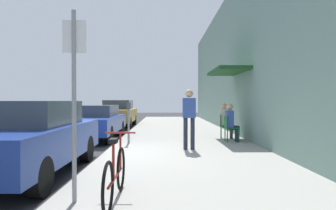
{
  "coord_description": "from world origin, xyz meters",
  "views": [
    {
      "loc": [
        1.63,
        -7.81,
        1.5
      ],
      "look_at": [
        1.79,
        7.71,
        1.28
      ],
      "focal_mm": 31.9,
      "sensor_mm": 36.0,
      "label": 1
    }
  ],
  "objects_px": {
    "pedestrian_standing": "(189,114)",
    "bicycle_0": "(115,175)",
    "cafe_chair_0": "(229,127)",
    "cafe_chair_1": "(224,125)",
    "parked_car_2": "(118,113)",
    "seated_patron_1": "(226,119)",
    "parking_meter": "(129,120)",
    "street_sign": "(74,90)",
    "seated_patron_0": "(231,121)",
    "parked_car_0": "(29,137)",
    "parked_car_1": "(95,121)"
  },
  "relations": [
    {
      "from": "parked_car_2",
      "to": "bicycle_0",
      "type": "bearing_deg",
      "value": -81.27
    },
    {
      "from": "parked_car_1",
      "to": "cafe_chair_0",
      "type": "distance_m",
      "value": 5.18
    },
    {
      "from": "parked_car_0",
      "to": "bicycle_0",
      "type": "bearing_deg",
      "value": -43.21
    },
    {
      "from": "seated_patron_1",
      "to": "parked_car_0",
      "type": "bearing_deg",
      "value": -135.31
    },
    {
      "from": "bicycle_0",
      "to": "seated_patron_1",
      "type": "height_order",
      "value": "seated_patron_1"
    },
    {
      "from": "bicycle_0",
      "to": "pedestrian_standing",
      "type": "distance_m",
      "value": 4.58
    },
    {
      "from": "parked_car_2",
      "to": "street_sign",
      "type": "relative_size",
      "value": 1.69
    },
    {
      "from": "parked_car_0",
      "to": "seated_patron_0",
      "type": "relative_size",
      "value": 3.41
    },
    {
      "from": "parked_car_0",
      "to": "parked_car_2",
      "type": "height_order",
      "value": "parked_car_2"
    },
    {
      "from": "parked_car_1",
      "to": "seated_patron_0",
      "type": "relative_size",
      "value": 3.41
    },
    {
      "from": "parked_car_0",
      "to": "bicycle_0",
      "type": "height_order",
      "value": "parked_car_0"
    },
    {
      "from": "pedestrian_standing",
      "to": "seated_patron_0",
      "type": "bearing_deg",
      "value": 45.99
    },
    {
      "from": "bicycle_0",
      "to": "seated_patron_1",
      "type": "xyz_separation_m",
      "value": [
        2.92,
        6.84,
        0.34
      ]
    },
    {
      "from": "parked_car_1",
      "to": "cafe_chair_0",
      "type": "bearing_deg",
      "value": -18.64
    },
    {
      "from": "cafe_chair_0",
      "to": "parked_car_2",
      "type": "bearing_deg",
      "value": 123.53
    },
    {
      "from": "parked_car_2",
      "to": "pedestrian_standing",
      "type": "relative_size",
      "value": 2.59
    },
    {
      "from": "cafe_chair_0",
      "to": "cafe_chair_1",
      "type": "relative_size",
      "value": 1.0
    },
    {
      "from": "cafe_chair_1",
      "to": "seated_patron_1",
      "type": "bearing_deg",
      "value": -11.55
    },
    {
      "from": "parked_car_0",
      "to": "seated_patron_0",
      "type": "bearing_deg",
      "value": 38.9
    },
    {
      "from": "parked_car_1",
      "to": "bicycle_0",
      "type": "relative_size",
      "value": 2.57
    },
    {
      "from": "parked_car_2",
      "to": "pedestrian_standing",
      "type": "bearing_deg",
      "value": -69.26
    },
    {
      "from": "bicycle_0",
      "to": "pedestrian_standing",
      "type": "xyz_separation_m",
      "value": [
        1.36,
        4.32,
        0.64
      ]
    },
    {
      "from": "parked_car_0",
      "to": "parking_meter",
      "type": "relative_size",
      "value": 3.33
    },
    {
      "from": "pedestrian_standing",
      "to": "bicycle_0",
      "type": "bearing_deg",
      "value": -107.5
    },
    {
      "from": "parked_car_0",
      "to": "cafe_chair_1",
      "type": "distance_m",
      "value": 6.95
    },
    {
      "from": "parked_car_1",
      "to": "parking_meter",
      "type": "xyz_separation_m",
      "value": [
        1.55,
        -2.0,
        0.19
      ]
    },
    {
      "from": "parked_car_2",
      "to": "seated_patron_1",
      "type": "bearing_deg",
      "value": -52.61
    },
    {
      "from": "parked_car_2",
      "to": "cafe_chair_1",
      "type": "bearing_deg",
      "value": -52.89
    },
    {
      "from": "cafe_chair_0",
      "to": "parking_meter",
      "type": "bearing_deg",
      "value": -174.1
    },
    {
      "from": "parked_car_0",
      "to": "cafe_chair_0",
      "type": "bearing_deg",
      "value": 39.24
    },
    {
      "from": "cafe_chair_1",
      "to": "parking_meter",
      "type": "bearing_deg",
      "value": -159.36
    },
    {
      "from": "parked_car_2",
      "to": "cafe_chair_1",
      "type": "relative_size",
      "value": 5.06
    },
    {
      "from": "bicycle_0",
      "to": "seated_patron_1",
      "type": "bearing_deg",
      "value": 66.89
    },
    {
      "from": "parking_meter",
      "to": "seated_patron_0",
      "type": "xyz_separation_m",
      "value": [
        3.41,
        0.35,
        -0.07
      ]
    },
    {
      "from": "parking_meter",
      "to": "cafe_chair_0",
      "type": "relative_size",
      "value": 1.52
    },
    {
      "from": "seated_patron_1",
      "to": "parked_car_2",
      "type": "bearing_deg",
      "value": 127.39
    },
    {
      "from": "parked_car_1",
      "to": "cafe_chair_1",
      "type": "height_order",
      "value": "parked_car_1"
    },
    {
      "from": "parked_car_0",
      "to": "cafe_chair_0",
      "type": "height_order",
      "value": "parked_car_0"
    },
    {
      "from": "parked_car_1",
      "to": "seated_patron_0",
      "type": "height_order",
      "value": "seated_patron_0"
    },
    {
      "from": "parked_car_1",
      "to": "parked_car_2",
      "type": "xyz_separation_m",
      "value": [
        0.0,
        5.75,
        0.08
      ]
    },
    {
      "from": "bicycle_0",
      "to": "street_sign",
      "type": "bearing_deg",
      "value": -176.11
    },
    {
      "from": "parked_car_1",
      "to": "parked_car_2",
      "type": "height_order",
      "value": "parked_car_2"
    },
    {
      "from": "street_sign",
      "to": "bicycle_0",
      "type": "distance_m",
      "value": 1.28
    },
    {
      "from": "parked_car_0",
      "to": "street_sign",
      "type": "height_order",
      "value": "street_sign"
    },
    {
      "from": "seated_patron_0",
      "to": "parked_car_0",
      "type": "bearing_deg",
      "value": -141.1
    },
    {
      "from": "seated_patron_0",
      "to": "pedestrian_standing",
      "type": "height_order",
      "value": "pedestrian_standing"
    },
    {
      "from": "parked_car_2",
      "to": "parking_meter",
      "type": "distance_m",
      "value": 7.9
    },
    {
      "from": "parking_meter",
      "to": "cafe_chair_1",
      "type": "bearing_deg",
      "value": 20.64
    },
    {
      "from": "parked_car_1",
      "to": "parked_car_2",
      "type": "relative_size",
      "value": 1.0
    },
    {
      "from": "street_sign",
      "to": "parked_car_2",
      "type": "bearing_deg",
      "value": 96.4
    }
  ]
}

